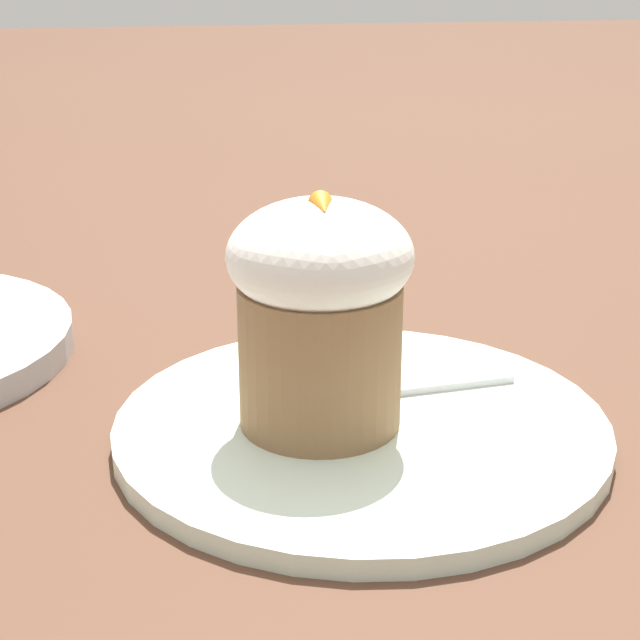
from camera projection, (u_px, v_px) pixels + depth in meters
ground_plane at (361, 438)px, 0.52m from camera, size 4.00×4.00×0.00m
dessert_plate at (361, 429)px, 0.52m from camera, size 0.24×0.24×0.01m
carrot_cake at (320, 308)px, 0.49m from camera, size 0.09×0.09×0.11m
spoon at (371, 390)px, 0.54m from camera, size 0.04×0.11×0.01m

